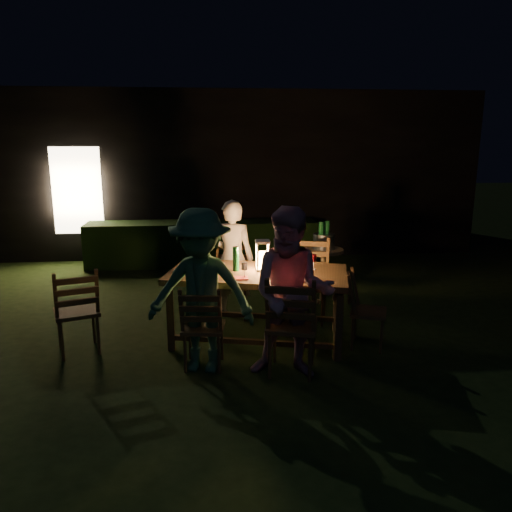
{
  "coord_description": "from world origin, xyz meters",
  "views": [
    {
      "loc": [
        -0.4,
        -5.4,
        2.29
      ],
      "look_at": [
        0.16,
        0.27,
        0.95
      ],
      "focal_mm": 35.0,
      "sensor_mm": 36.0,
      "label": 1
    }
  ],
  "objects": [
    {
      "name": "plate_far_left",
      "position": [
        -0.33,
        0.36,
        0.84
      ],
      "size": [
        0.25,
        0.25,
        0.01
      ],
      "primitive_type": "cylinder",
      "color": "white",
      "rests_on": "dining_table"
    },
    {
      "name": "phone",
      "position": [
        -0.52,
        -0.12,
        0.83
      ],
      "size": [
        0.14,
        0.07,
        0.01
      ],
      "primitive_type": "cube",
      "color": "black",
      "rests_on": "dining_table"
    },
    {
      "name": "garden_envelope",
      "position": [
        -0.01,
        6.15,
        1.58
      ],
      "size": [
        40.0,
        40.0,
        3.2
      ],
      "color": "black",
      "rests_on": "ground"
    },
    {
      "name": "side_table",
      "position": [
        1.24,
        1.4,
        0.67
      ],
      "size": [
        0.57,
        0.57,
        0.76
      ],
      "color": "brown",
      "rests_on": "ground"
    },
    {
      "name": "plate_near_right",
      "position": [
        0.54,
        -0.31,
        0.84
      ],
      "size": [
        0.25,
        0.25,
        0.01
      ],
      "primitive_type": "cylinder",
      "color": "white",
      "rests_on": "dining_table"
    },
    {
      "name": "chair_end",
      "position": [
        1.35,
        -0.28,
        0.27
      ],
      "size": [
        0.55,
        0.53,
        0.9
      ],
      "rotation": [
        0.0,
        0.0,
        -1.94
      ],
      "color": "#483218",
      "rests_on": "ground"
    },
    {
      "name": "ice_bucket",
      "position": [
        1.24,
        1.4,
        0.87
      ],
      "size": [
        0.3,
        0.3,
        0.22
      ],
      "primitive_type": "cylinder",
      "color": "#A5A8AD",
      "rests_on": "side_table"
    },
    {
      "name": "person_opp_right",
      "position": [
        0.39,
        -0.89,
        0.84
      ],
      "size": [
        0.95,
        0.82,
        1.68
      ],
      "primitive_type": "imported",
      "rotation": [
        0.0,
        0.0,
        -0.24
      ],
      "color": "#BE8292",
      "rests_on": "ground"
    },
    {
      "name": "person_opp_left",
      "position": [
        -0.48,
        -0.67,
        0.83
      ],
      "size": [
        1.18,
        0.85,
        1.65
      ],
      "primitive_type": "imported",
      "rotation": [
        0.0,
        0.0,
        -0.24
      ],
      "color": "#346845",
      "rests_on": "ground"
    },
    {
      "name": "plate_near_left",
      "position": [
        -0.43,
        -0.06,
        0.84
      ],
      "size": [
        0.25,
        0.25,
        0.01
      ],
      "primitive_type": "cylinder",
      "color": "white",
      "rests_on": "dining_table"
    },
    {
      "name": "wineglass_b",
      "position": [
        -0.57,
        0.07,
        0.92
      ],
      "size": [
        0.06,
        0.06,
        0.18
      ],
      "primitive_type": null,
      "color": "#59070F",
      "rests_on": "dining_table"
    },
    {
      "name": "dining_table",
      "position": [
        0.15,
        0.02,
        0.75
      ],
      "size": [
        2.17,
        1.44,
        0.83
      ],
      "rotation": [
        0.0,
        0.0,
        -0.24
      ],
      "color": "#483218",
      "rests_on": "ground"
    },
    {
      "name": "wineglass_c",
      "position": [
        0.38,
        -0.33,
        0.92
      ],
      "size": [
        0.06,
        0.06,
        0.18
      ],
      "primitive_type": null,
      "color": "#59070F",
      "rests_on": "dining_table"
    },
    {
      "name": "wineglass_e",
      "position": [
        -0.02,
        -0.25,
        0.92
      ],
      "size": [
        0.06,
        0.06,
        0.18
      ],
      "primitive_type": null,
      "color": "silver",
      "rests_on": "dining_table"
    },
    {
      "name": "wineglass_a",
      "position": [
        -0.07,
        0.36,
        0.92
      ],
      "size": [
        0.06,
        0.06,
        0.18
      ],
      "primitive_type": null,
      "color": "#59070F",
      "rests_on": "dining_table"
    },
    {
      "name": "chair_far_right",
      "position": [
        0.88,
        0.63,
        0.33
      ],
      "size": [
        0.61,
        0.63,
        1.08
      ],
      "rotation": [
        0.0,
        0.0,
        2.84
      ],
      "color": "#483218",
      "rests_on": "ground"
    },
    {
      "name": "person_house_side",
      "position": [
        -0.09,
        0.92,
        0.77
      ],
      "size": [
        0.63,
        0.49,
        1.54
      ],
      "primitive_type": "imported",
      "rotation": [
        0.0,
        0.0,
        2.9
      ],
      "color": "beige",
      "rests_on": "ground"
    },
    {
      "name": "napkin_right",
      "position": [
        0.62,
        -0.41,
        0.84
      ],
      "size": [
        0.18,
        0.14,
        0.01
      ],
      "primitive_type": "cube",
      "color": "red",
      "rests_on": "dining_table"
    },
    {
      "name": "chair_near_left",
      "position": [
        -0.47,
        -0.62,
        0.28
      ],
      "size": [
        0.47,
        0.49,
        0.93
      ],
      "rotation": [
        0.0,
        0.0,
        -0.13
      ],
      "color": "#483218",
      "rests_on": "ground"
    },
    {
      "name": "chair_far_left",
      "position": [
        -0.1,
        0.87,
        0.3
      ],
      "size": [
        0.5,
        0.53,
        0.99
      ],
      "rotation": [
        0.0,
        0.0,
        3.01
      ],
      "color": "#483218",
      "rests_on": "ground"
    },
    {
      "name": "wineglass_d",
      "position": [
        0.8,
        0.04,
        0.92
      ],
      "size": [
        0.06,
        0.06,
        0.18
      ],
      "primitive_type": null,
      "color": "#59070F",
      "rests_on": "dining_table"
    },
    {
      "name": "bottle_bucket_b",
      "position": [
        1.29,
        1.44,
        0.92
      ],
      "size": [
        0.07,
        0.07,
        0.32
      ],
      "primitive_type": "cylinder",
      "color": "#0F471E",
      "rests_on": "side_table"
    },
    {
      "name": "bottle_bucket_a",
      "position": [
        1.19,
        1.36,
        0.92
      ],
      "size": [
        0.07,
        0.07,
        0.32
      ],
      "primitive_type": "cylinder",
      "color": "#0F471E",
      "rests_on": "side_table"
    },
    {
      "name": "chair_spare",
      "position": [
        -1.83,
        -0.13,
        0.31
      ],
      "size": [
        0.59,
        0.61,
        1.01
      ],
      "rotation": [
        0.0,
        0.0,
        0.34
      ],
      "color": "#483218",
      "rests_on": "ground"
    },
    {
      "name": "plate_far_right",
      "position": [
        0.64,
        0.12,
        0.84
      ],
      "size": [
        0.25,
        0.25,
        0.01
      ],
      "primitive_type": "cylinder",
      "color": "white",
      "rests_on": "dining_table"
    },
    {
      "name": "napkin_left",
      "position": [
        -0.07,
        -0.26,
        0.84
      ],
      "size": [
        0.18,
        0.14,
        0.01
      ],
      "primitive_type": "cube",
      "color": "red",
      "rests_on": "dining_table"
    },
    {
      "name": "lantern",
      "position": [
        0.21,
        0.05,
        0.99
      ],
      "size": [
        0.16,
        0.16,
        0.35
      ],
      "color": "white",
      "rests_on": "dining_table"
    },
    {
      "name": "bottle_table",
      "position": [
        -0.09,
        0.08,
        0.97
      ],
      "size": [
        0.07,
        0.07,
        0.28
      ],
      "primitive_type": "cylinder",
      "color": "#0F471E",
      "rests_on": "dining_table"
    },
    {
      "name": "chair_near_right",
      "position": [
        0.4,
        -0.84,
        0.32
      ],
      "size": [
        0.6,
        0.62,
        1.07
      ],
      "rotation": [
        0.0,
        0.0,
        -0.27
      ],
      "color": "#483218",
      "rests_on": "ground"
    }
  ]
}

